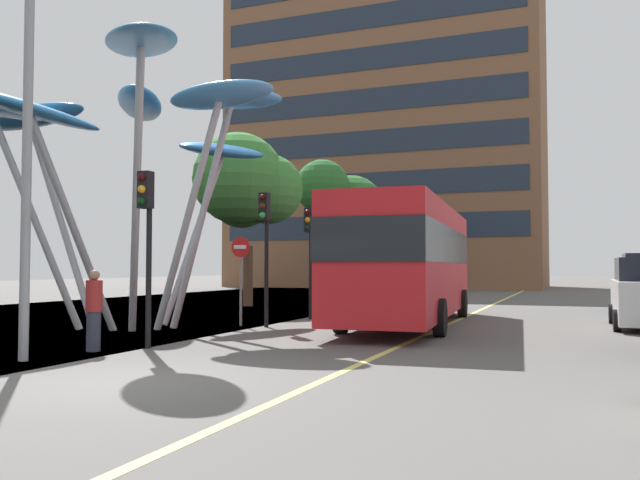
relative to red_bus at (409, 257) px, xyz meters
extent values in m
cube|color=#54514F|center=(-1.72, -11.06, -2.10)|extent=(120.00, 240.00, 0.10)
cube|color=#E0D666|center=(1.07, -11.06, -2.06)|extent=(0.16, 144.00, 0.01)
cube|color=red|center=(0.00, 0.00, -0.12)|extent=(3.42, 11.29, 3.17)
cube|color=black|center=(0.00, 0.00, 0.32)|extent=(3.45, 11.40, 1.01)
cube|color=yellow|center=(-0.42, 5.48, 1.16)|extent=(1.42, 0.21, 0.36)
cube|color=#B2B2B7|center=(0.00, 0.00, 1.58)|extent=(2.22, 4.03, 0.24)
cylinder|color=black|center=(1.02, 3.53, -1.57)|extent=(0.35, 0.98, 0.96)
cylinder|color=black|center=(-1.55, 3.34, -1.57)|extent=(0.35, 0.98, 0.96)
cylinder|color=black|center=(1.52, -2.96, -1.57)|extent=(0.35, 0.98, 0.96)
cylinder|color=black|center=(-1.05, -3.15, -1.57)|extent=(0.35, 0.98, 0.96)
cylinder|color=#9EA0A5|center=(-5.21, -3.98, 1.17)|extent=(2.12, 0.33, 6.50)
ellipsoid|color=#4CA3E5|center=(-4.26, -3.92, 4.39)|extent=(3.14, 1.65, 0.87)
cylinder|color=#9EA0A5|center=(-5.33, -3.05, 1.30)|extent=(1.66, 1.13, 6.75)
ellipsoid|color=#4299E0|center=(-4.64, -2.62, 4.65)|extent=(3.35, 2.90, 0.62)
cylinder|color=#9EA0A5|center=(-6.55, -1.51, 0.78)|extent=(0.71, 2.85, 5.75)
ellipsoid|color=#2D7FD1|center=(-6.31, -0.19, 3.61)|extent=(2.33, 4.23, 1.03)
cylinder|color=#9EA0A5|center=(-8.24, -2.31, 1.60)|extent=(1.99, 2.77, 7.39)
ellipsoid|color=#4CA3E5|center=(-9.10, -1.05, 5.26)|extent=(3.52, 4.20, 0.77)
cylinder|color=#9EA0A5|center=(-9.26, -4.47, 1.05)|extent=(2.41, 0.60, 6.27)
ellipsoid|color=#388EDB|center=(-10.36, -4.65, 4.15)|extent=(3.72, 1.84, 1.05)
cylinder|color=#9EA0A5|center=(-9.26, -5.45, 1.01)|extent=(2.37, 1.54, 6.20)
cylinder|color=#9EA0A5|center=(-7.43, -5.98, 0.75)|extent=(0.79, 2.81, 5.70)
ellipsoid|color=#388EDB|center=(-7.71, -7.28, 3.56)|extent=(2.02, 4.33, 0.81)
cylinder|color=#9EA0A5|center=(-5.74, -5.60, 1.51)|extent=(1.97, 2.27, 7.20)
ellipsoid|color=#4CA3E5|center=(-4.89, -6.60, 5.08)|extent=(3.71, 3.95, 0.80)
cylinder|color=black|center=(-3.87, -7.59, -0.15)|extent=(0.12, 0.12, 3.81)
cube|color=black|center=(-3.87, -7.73, 1.36)|extent=(0.28, 0.24, 0.80)
sphere|color=#390706|center=(-3.87, -7.86, 1.62)|extent=(0.18, 0.18, 0.18)
sphere|color=orange|center=(-3.87, -7.86, 1.36)|extent=(0.18, 0.18, 0.18)
sphere|color=black|center=(-3.87, -7.86, 1.10)|extent=(0.18, 0.18, 0.18)
cylinder|color=black|center=(-3.70, -2.21, -0.10)|extent=(0.12, 0.12, 3.90)
cube|color=black|center=(-3.70, -2.35, 1.45)|extent=(0.28, 0.24, 0.80)
sphere|color=#390706|center=(-3.70, -2.48, 1.71)|extent=(0.18, 0.18, 0.18)
sphere|color=#3A2707|center=(-3.70, -2.48, 1.45)|extent=(0.18, 0.18, 0.18)
sphere|color=green|center=(-3.70, -2.48, 1.19)|extent=(0.18, 0.18, 0.18)
cylinder|color=black|center=(-3.57, 0.86, -0.20)|extent=(0.12, 0.12, 3.70)
cube|color=black|center=(-3.57, 0.72, 1.25)|extent=(0.28, 0.24, 0.80)
sphere|color=#390706|center=(-3.57, 0.59, 1.51)|extent=(0.18, 0.18, 0.18)
sphere|color=orange|center=(-3.57, 0.59, 1.25)|extent=(0.18, 0.18, 0.18)
sphere|color=black|center=(-3.57, 0.59, 0.99)|extent=(0.18, 0.18, 0.18)
cylinder|color=black|center=(5.73, 2.76, -1.75)|extent=(0.20, 0.60, 0.60)
cylinder|color=black|center=(5.73, 0.07, -1.75)|extent=(0.20, 0.60, 0.60)
cylinder|color=black|center=(6.33, 9.51, -1.75)|extent=(0.20, 0.60, 0.60)
cylinder|color=black|center=(6.33, 7.14, -1.75)|extent=(0.20, 0.60, 0.60)
cylinder|color=gray|center=(-4.90, -9.98, 2.07)|extent=(0.18, 0.18, 8.26)
cylinder|color=brown|center=(-8.93, 6.55, -0.71)|extent=(0.43, 0.43, 2.68)
sphere|color=#387A33|center=(-7.76, 6.17, 3.08)|extent=(3.05, 3.05, 3.05)
sphere|color=#387A33|center=(-8.80, 5.38, 3.50)|extent=(3.96, 3.96, 3.96)
sphere|color=#387A33|center=(-9.20, 6.42, 2.94)|extent=(3.03, 3.03, 3.03)
cylinder|color=brown|center=(-7.35, 14.02, -0.48)|extent=(0.43, 0.43, 3.15)
sphere|color=#286028|center=(-6.94, 14.86, 2.80)|extent=(3.95, 3.95, 3.95)
sphere|color=#286028|center=(-7.93, 13.07, 3.98)|extent=(2.92, 2.92, 2.92)
sphere|color=#286028|center=(-6.40, 15.03, 1.96)|extent=(2.69, 2.69, 2.69)
cylinder|color=#2D3342|center=(-4.64, -8.40, -1.64)|extent=(0.29, 0.29, 0.82)
cylinder|color=maroon|center=(-4.64, -8.40, -0.91)|extent=(0.34, 0.34, 0.65)
sphere|color=#937056|center=(-4.64, -8.40, -0.47)|extent=(0.22, 0.22, 0.22)
cylinder|color=gray|center=(-4.55, -2.20, -0.74)|extent=(0.08, 0.08, 2.63)
cylinder|color=red|center=(-4.55, -2.23, 0.28)|extent=(0.60, 0.03, 0.60)
cube|color=white|center=(-4.55, -2.26, 0.28)|extent=(0.40, 0.04, 0.11)
cube|color=brown|center=(-10.73, 36.06, 11.44)|extent=(26.27, 12.25, 26.99)
cube|color=#1E2838|center=(-10.73, 29.91, 2.84)|extent=(24.69, 0.08, 1.89)
cube|color=#1E2838|center=(-10.73, 29.91, 6.21)|extent=(24.69, 0.08, 1.89)
cube|color=#1E2838|center=(-10.73, 29.91, 9.58)|extent=(24.69, 0.08, 1.89)
cube|color=#1E2838|center=(-10.73, 29.91, 12.96)|extent=(24.69, 0.08, 1.89)
cube|color=#1E2838|center=(-10.73, 29.91, 16.33)|extent=(24.69, 0.08, 1.89)
cube|color=#1E2838|center=(-10.73, 29.91, 19.70)|extent=(24.69, 0.08, 1.89)
camera|label=1|loc=(4.76, -19.34, -0.29)|focal=36.64mm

